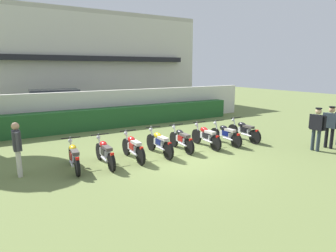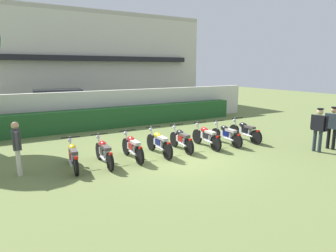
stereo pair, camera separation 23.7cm
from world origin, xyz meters
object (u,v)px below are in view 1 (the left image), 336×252
(inspector_person, at_px, (17,145))
(motorcycle_in_row_4, at_px, (181,139))
(motorcycle_in_row_0, at_px, (74,156))
(motorcycle_in_row_1, at_px, (105,152))
(motorcycle_in_row_3, at_px, (159,143))
(officer_1, at_px, (331,124))
(parked_car, at_px, (58,105))
(motorcycle_in_row_7, at_px, (244,131))
(motorcycle_in_row_2, at_px, (133,147))
(motorcycle_in_row_5, at_px, (206,136))
(motorcycle_in_row_6, at_px, (225,134))
(officer_0, at_px, (317,126))

(inspector_person, bearing_deg, motorcycle_in_row_4, -2.38)
(motorcycle_in_row_0, bearing_deg, motorcycle_in_row_1, -90.21)
(motorcycle_in_row_1, height_order, motorcycle_in_row_4, motorcycle_in_row_4)
(motorcycle_in_row_3, xyz_separation_m, officer_1, (6.21, -2.69, 0.53))
(parked_car, relative_size, motorcycle_in_row_7, 2.36)
(motorcycle_in_row_2, relative_size, officer_1, 1.12)
(motorcycle_in_row_1, xyz_separation_m, motorcycle_in_row_5, (4.22, 0.05, 0.01))
(motorcycle_in_row_5, bearing_deg, officer_1, -120.49)
(motorcycle_in_row_6, bearing_deg, motorcycle_in_row_1, 91.24)
(motorcycle_in_row_6, bearing_deg, motorcycle_in_row_4, 86.93)
(motorcycle_in_row_4, height_order, motorcycle_in_row_6, motorcycle_in_row_4)
(motorcycle_in_row_1, xyz_separation_m, officer_1, (8.30, -2.60, 0.55))
(motorcycle_in_row_6, relative_size, motorcycle_in_row_7, 0.98)
(motorcycle_in_row_1, relative_size, motorcycle_in_row_4, 1.05)
(motorcycle_in_row_1, height_order, officer_0, officer_0)
(motorcycle_in_row_0, relative_size, motorcycle_in_row_3, 0.94)
(officer_0, relative_size, officer_1, 1.00)
(parked_car, distance_m, motorcycle_in_row_0, 9.32)
(motorcycle_in_row_0, distance_m, inspector_person, 1.62)
(motorcycle_in_row_6, bearing_deg, parked_car, 28.75)
(officer_0, bearing_deg, parked_car, -60.62)
(motorcycle_in_row_3, bearing_deg, motorcycle_in_row_5, -89.24)
(motorcycle_in_row_1, distance_m, officer_0, 7.93)
(parked_car, relative_size, motorcycle_in_row_1, 2.42)
(motorcycle_in_row_0, relative_size, motorcycle_in_row_6, 0.97)
(motorcycle_in_row_1, bearing_deg, motorcycle_in_row_0, 86.58)
(parked_car, height_order, inspector_person, parked_car)
(motorcycle_in_row_1, distance_m, motorcycle_in_row_2, 1.03)
(motorcycle_in_row_1, xyz_separation_m, motorcycle_in_row_6, (5.21, -0.02, -0.00))
(parked_car, height_order, officer_1, parked_car)
(motorcycle_in_row_1, bearing_deg, motorcycle_in_row_3, -85.25)
(motorcycle_in_row_2, relative_size, motorcycle_in_row_4, 1.02)
(parked_car, relative_size, officer_1, 2.78)
(motorcycle_in_row_1, bearing_deg, parked_car, -0.06)
(motorcycle_in_row_3, bearing_deg, officer_1, -111.78)
(officer_0, xyz_separation_m, officer_1, (0.81, -0.05, 0.00))
(motorcycle_in_row_0, relative_size, officer_1, 1.11)
(parked_car, xyz_separation_m, motorcycle_in_row_2, (0.64, -9.25, -0.48))
(motorcycle_in_row_5, xyz_separation_m, motorcycle_in_row_6, (0.98, -0.07, -0.01))
(motorcycle_in_row_4, distance_m, officer_1, 5.91)
(motorcycle_in_row_7, height_order, inspector_person, inspector_person)
(motorcycle_in_row_5, height_order, officer_0, officer_0)
(motorcycle_in_row_1, distance_m, motorcycle_in_row_3, 2.10)
(motorcycle_in_row_2, height_order, inspector_person, inspector_person)
(inspector_person, bearing_deg, parked_car, 72.14)
(motorcycle_in_row_5, bearing_deg, motorcycle_in_row_2, 92.60)
(motorcycle_in_row_7, xyz_separation_m, officer_1, (2.00, -2.63, 0.54))
(motorcycle_in_row_7, height_order, officer_0, officer_0)
(parked_car, xyz_separation_m, motorcycle_in_row_7, (5.91, -9.27, -0.49))
(motorcycle_in_row_0, relative_size, motorcycle_in_row_7, 0.94)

